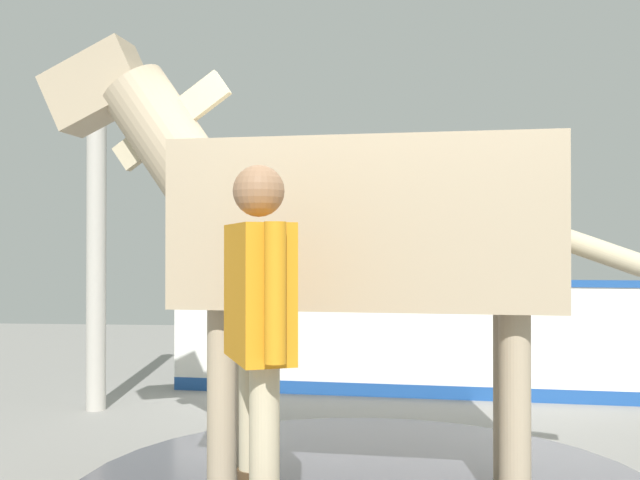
% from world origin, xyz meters
% --- Properties ---
extents(barrier_wall, '(4.19, 0.44, 1.06)m').
position_xyz_m(barrier_wall, '(-0.07, -2.33, 0.49)').
color(barrier_wall, white).
rests_on(barrier_wall, ground).
extents(roof_post_near, '(0.16, 0.16, 2.83)m').
position_xyz_m(roof_post_near, '(2.43, -1.59, 1.42)').
color(roof_post_near, '#B7B2A8').
rests_on(roof_post_near, ground).
extents(horse, '(3.42, 1.06, 2.58)m').
position_xyz_m(horse, '(0.27, 0.14, 1.47)').
color(horse, tan).
rests_on(horse, ground).
extents(handler, '(0.39, 0.64, 1.70)m').
position_xyz_m(handler, '(0.60, 1.07, 0.99)').
color(handler, '#47331E').
rests_on(handler, ground).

